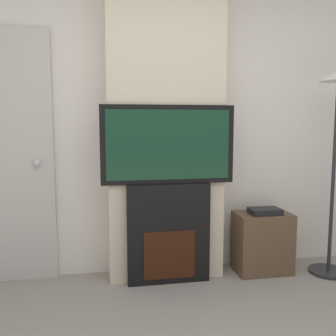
{
  "coord_description": "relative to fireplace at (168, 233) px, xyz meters",
  "views": [
    {
      "loc": [
        -0.54,
        -1.22,
        1.31
      ],
      "look_at": [
        0.0,
        1.72,
        0.95
      ],
      "focal_mm": 40.0,
      "sensor_mm": 36.0,
      "label": 1
    }
  ],
  "objects": [
    {
      "name": "television",
      "position": [
        0.0,
        -0.0,
        0.73
      ],
      "size": [
        1.07,
        0.07,
        0.63
      ],
      "color": "black",
      "rests_on": "fireplace"
    },
    {
      "name": "floor_lamp",
      "position": [
        1.42,
        -0.09,
        0.86
      ],
      "size": [
        0.33,
        0.33,
        1.75
      ],
      "color": "#262628",
      "rests_on": "ground_plane"
    },
    {
      "name": "media_stand",
      "position": [
        0.85,
        0.05,
        -0.14
      ],
      "size": [
        0.48,
        0.31,
        0.58
      ],
      "color": "brown",
      "rests_on": "ground_plane"
    },
    {
      "name": "chimney_breast",
      "position": [
        0.0,
        0.14,
        0.94
      ],
      "size": [
        0.96,
        0.28,
        2.7
      ],
      "color": "beige",
      "rests_on": "ground_plane"
    },
    {
      "name": "fireplace",
      "position": [
        0.0,
        0.0,
        0.0
      ],
      "size": [
        0.68,
        0.15,
        0.82
      ],
      "color": "black",
      "rests_on": "ground_plane"
    },
    {
      "name": "wall_back",
      "position": [
        0.0,
        0.31,
        0.94
      ],
      "size": [
        6.0,
        0.06,
        2.7
      ],
      "color": "silver",
      "rests_on": "ground_plane"
    }
  ]
}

